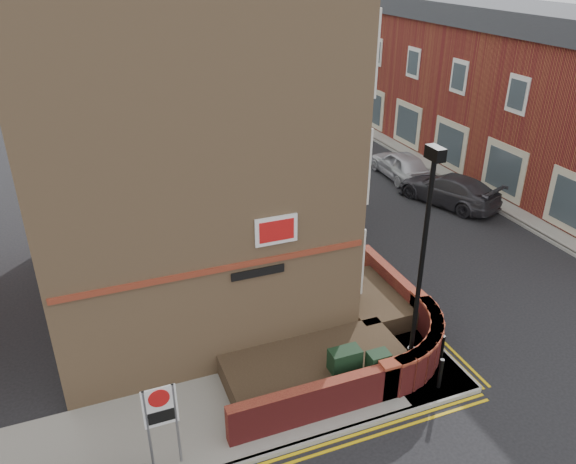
# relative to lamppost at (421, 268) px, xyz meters

# --- Properties ---
(ground) EXTENTS (120.00, 120.00, 0.00)m
(ground) POSITION_rel_lamppost_xyz_m (-1.60, -1.20, -3.34)
(ground) COLOR black
(ground) RESTS_ON ground
(pavement_corner) EXTENTS (13.00, 3.00, 0.12)m
(pavement_corner) POSITION_rel_lamppost_xyz_m (-5.10, 0.30, -3.28)
(pavement_corner) COLOR gray
(pavement_corner) RESTS_ON ground
(pavement_main) EXTENTS (2.00, 32.00, 0.12)m
(pavement_main) POSITION_rel_lamppost_xyz_m (0.40, 14.80, -3.28)
(pavement_main) COLOR gray
(pavement_main) RESTS_ON ground
(pavement_far) EXTENTS (4.00, 40.00, 0.12)m
(pavement_far) POSITION_rel_lamppost_xyz_m (11.40, 11.80, -3.28)
(pavement_far) COLOR gray
(pavement_far) RESTS_ON ground
(kerb_side) EXTENTS (13.00, 0.15, 0.12)m
(kerb_side) POSITION_rel_lamppost_xyz_m (-5.10, -1.20, -3.28)
(kerb_side) COLOR gray
(kerb_side) RESTS_ON ground
(kerb_main_near) EXTENTS (0.15, 32.00, 0.12)m
(kerb_main_near) POSITION_rel_lamppost_xyz_m (1.40, 14.80, -3.28)
(kerb_main_near) COLOR gray
(kerb_main_near) RESTS_ON ground
(kerb_main_far) EXTENTS (0.15, 40.00, 0.12)m
(kerb_main_far) POSITION_rel_lamppost_xyz_m (9.40, 11.80, -3.28)
(kerb_main_far) COLOR gray
(kerb_main_far) RESTS_ON ground
(yellow_lines_main) EXTENTS (0.28, 32.00, 0.01)m
(yellow_lines_main) POSITION_rel_lamppost_xyz_m (1.65, 14.80, -3.34)
(yellow_lines_main) COLOR gold
(yellow_lines_main) RESTS_ON ground
(corner_building) EXTENTS (8.95, 10.40, 13.60)m
(corner_building) POSITION_rel_lamppost_xyz_m (-4.44, 6.80, 2.88)
(corner_building) COLOR #A57F58
(corner_building) RESTS_ON ground
(garden_wall) EXTENTS (6.80, 6.00, 1.20)m
(garden_wall) POSITION_rel_lamppost_xyz_m (-1.60, 1.30, -3.34)
(garden_wall) COLOR maroon
(garden_wall) RESTS_ON ground
(lamppost) EXTENTS (0.25, 0.50, 6.30)m
(lamppost) POSITION_rel_lamppost_xyz_m (0.00, 0.00, 0.00)
(lamppost) COLOR black
(lamppost) RESTS_ON pavement_corner
(utility_cabinet_large) EXTENTS (0.80, 0.45, 1.20)m
(utility_cabinet_large) POSITION_rel_lamppost_xyz_m (-1.90, 0.10, -2.62)
(utility_cabinet_large) COLOR black
(utility_cabinet_large) RESTS_ON pavement_corner
(utility_cabinet_small) EXTENTS (0.55, 0.40, 1.10)m
(utility_cabinet_small) POSITION_rel_lamppost_xyz_m (-1.10, -0.20, -2.67)
(utility_cabinet_small) COLOR black
(utility_cabinet_small) RESTS_ON pavement_corner
(bollard_near) EXTENTS (0.11, 0.11, 0.90)m
(bollard_near) POSITION_rel_lamppost_xyz_m (0.40, -0.80, -2.77)
(bollard_near) COLOR black
(bollard_near) RESTS_ON pavement_corner
(bollard_far) EXTENTS (0.11, 0.11, 0.90)m
(bollard_far) POSITION_rel_lamppost_xyz_m (1.00, -0.00, -2.77)
(bollard_far) COLOR black
(bollard_far) RESTS_ON pavement_corner
(zone_sign) EXTENTS (0.72, 0.07, 2.20)m
(zone_sign) POSITION_rel_lamppost_xyz_m (-6.60, -0.70, -1.70)
(zone_sign) COLOR slate
(zone_sign) RESTS_ON pavement_corner
(far_terrace) EXTENTS (5.40, 30.40, 8.00)m
(far_terrace) POSITION_rel_lamppost_xyz_m (12.90, 15.80, 0.70)
(far_terrace) COLOR maroon
(far_terrace) RESTS_ON ground
(far_terrace_cream) EXTENTS (5.40, 12.40, 8.00)m
(far_terrace_cream) POSITION_rel_lamppost_xyz_m (12.90, 36.80, 0.71)
(far_terrace_cream) COLOR #BCB89B
(far_terrace_cream) RESTS_ON ground
(tree_near) EXTENTS (3.64, 3.65, 6.70)m
(tree_near) POSITION_rel_lamppost_xyz_m (0.40, 12.85, 1.36)
(tree_near) COLOR #382B1E
(tree_near) RESTS_ON pavement_main
(tree_mid) EXTENTS (4.03, 4.03, 7.42)m
(tree_mid) POSITION_rel_lamppost_xyz_m (0.40, 20.85, 1.85)
(tree_mid) COLOR #382B1E
(tree_mid) RESTS_ON pavement_main
(tree_far) EXTENTS (3.81, 3.81, 7.00)m
(tree_far) POSITION_rel_lamppost_xyz_m (0.40, 28.85, 1.57)
(tree_far) COLOR #382B1E
(tree_far) RESTS_ON pavement_main
(traffic_light_assembly) EXTENTS (0.20, 0.16, 4.20)m
(traffic_light_assembly) POSITION_rel_lamppost_xyz_m (0.80, 23.80, -0.56)
(traffic_light_assembly) COLOR black
(traffic_light_assembly) RESTS_ON pavement_main
(silver_car_near) EXTENTS (1.90, 4.38, 1.40)m
(silver_car_near) POSITION_rel_lamppost_xyz_m (2.06, 10.25, -2.64)
(silver_car_near) COLOR #A3A7AB
(silver_car_near) RESTS_ON ground
(red_car_main) EXTENTS (3.13, 5.13, 1.33)m
(red_car_main) POSITION_rel_lamppost_xyz_m (2.00, 20.91, -2.68)
(red_car_main) COLOR maroon
(red_car_main) RESTS_ON ground
(grey_car_far) EXTENTS (3.43, 5.08, 1.37)m
(grey_car_far) POSITION_rel_lamppost_xyz_m (7.87, 9.26, -2.66)
(grey_car_far) COLOR #333237
(grey_car_far) RESTS_ON ground
(silver_car_far) EXTENTS (1.84, 4.16, 1.39)m
(silver_car_far) POSITION_rel_lamppost_xyz_m (7.58, 12.80, -2.65)
(silver_car_far) COLOR silver
(silver_car_far) RESTS_ON ground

